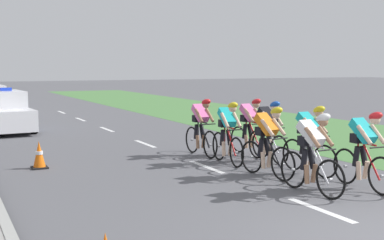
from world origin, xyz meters
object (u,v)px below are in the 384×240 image
(cyclist_seventh, at_px, (201,126))
(cyclist_eighth, at_px, (250,126))
(police_car_nearest, at_px, (0,113))
(traffic_cone_near, at_px, (39,155))
(cyclist_sixth, at_px, (268,130))
(cyclist_second, at_px, (364,149))
(cyclist_third, at_px, (268,141))
(cyclist_fifth, at_px, (228,132))
(cyclist_fourth, at_px, (310,139))
(cyclist_lead, at_px, (312,152))

(cyclist_seventh, distance_m, cyclist_eighth, 1.30)
(police_car_nearest, xyz_separation_m, traffic_cone_near, (0.09, -7.64, -0.37))
(cyclist_sixth, distance_m, police_car_nearest, 10.73)
(cyclist_seventh, distance_m, traffic_cone_near, 4.17)
(cyclist_second, distance_m, cyclist_seventh, 4.80)
(cyclist_sixth, bearing_deg, traffic_cone_near, 162.25)
(cyclist_third, bearing_deg, cyclist_second, -59.35)
(cyclist_sixth, bearing_deg, police_car_nearest, 119.79)
(cyclist_sixth, height_order, police_car_nearest, police_car_nearest)
(cyclist_eighth, bearing_deg, cyclist_second, -91.57)
(cyclist_fifth, bearing_deg, cyclist_fourth, -61.15)
(cyclist_second, height_order, cyclist_seventh, same)
(traffic_cone_near, bearing_deg, cyclist_lead, -48.59)
(cyclist_lead, height_order, cyclist_eighth, same)
(cyclist_lead, relative_size, cyclist_eighth, 1.00)
(cyclist_lead, bearing_deg, cyclist_seventh, 89.78)
(cyclist_third, height_order, cyclist_fourth, same)
(cyclist_fourth, height_order, cyclist_eighth, same)
(cyclist_sixth, height_order, cyclist_seventh, same)
(cyclist_fourth, height_order, cyclist_fifth, same)
(cyclist_seventh, xyz_separation_m, traffic_cone_near, (-4.14, 0.19, -0.48))
(cyclist_seventh, bearing_deg, cyclist_eighth, -22.87)
(cyclist_fourth, distance_m, cyclist_fifth, 2.07)
(cyclist_third, distance_m, traffic_cone_near, 5.26)
(cyclist_fifth, bearing_deg, traffic_cone_near, 160.37)
(cyclist_second, height_order, cyclist_fifth, same)
(cyclist_fourth, relative_size, cyclist_fifth, 1.00)
(cyclist_third, distance_m, cyclist_fifth, 1.64)
(cyclist_third, xyz_separation_m, traffic_cone_near, (-4.20, 3.14, -0.48))
(cyclist_third, distance_m, police_car_nearest, 11.60)
(cyclist_fourth, height_order, traffic_cone_near, cyclist_fourth)
(cyclist_fifth, xyz_separation_m, cyclist_seventh, (-0.05, 1.30, 0.00))
(cyclist_eighth, xyz_separation_m, traffic_cone_near, (-5.34, 0.70, -0.48))
(cyclist_fourth, bearing_deg, cyclist_second, -88.69)
(cyclist_fifth, distance_m, traffic_cone_near, 4.47)
(cyclist_fifth, height_order, traffic_cone_near, cyclist_fifth)
(cyclist_second, height_order, cyclist_fourth, same)
(cyclist_third, bearing_deg, cyclist_fourth, -9.79)
(cyclist_second, relative_size, cyclist_eighth, 1.00)
(cyclist_lead, xyz_separation_m, traffic_cone_near, (-4.12, 4.67, -0.48))
(cyclist_second, distance_m, cyclist_third, 2.01)
(cyclist_lead, bearing_deg, cyclist_fifth, 88.85)
(cyclist_fourth, bearing_deg, cyclist_fifth, 118.85)
(cyclist_fifth, relative_size, cyclist_seventh, 1.00)
(cyclist_fifth, relative_size, cyclist_sixth, 1.00)
(cyclist_second, relative_size, cyclist_fifth, 1.00)
(cyclist_eighth, bearing_deg, police_car_nearest, 123.09)
(cyclist_eighth, bearing_deg, cyclist_third, -114.99)
(cyclist_sixth, bearing_deg, cyclist_fifth, 170.08)
(cyclist_fifth, relative_size, police_car_nearest, 0.38)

